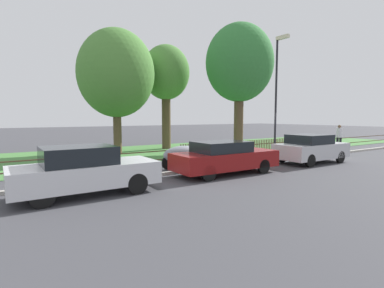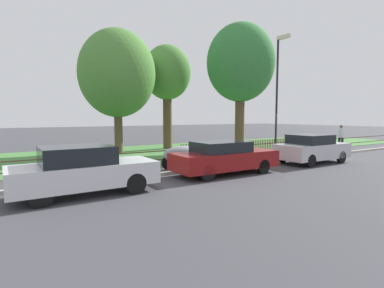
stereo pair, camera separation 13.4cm
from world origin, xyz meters
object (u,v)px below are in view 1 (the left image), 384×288
object	(u,v)px
parked_car_navy_estate	(311,148)
pedestrian_near_fence	(339,135)
tree_behind_motorcycle	(166,74)
tree_nearest_kerb	(116,74)
parked_car_black_saloon	(225,157)
covered_motorcycle	(183,154)
street_lamp	(278,85)
parked_car_silver_hatchback	(84,170)
tree_mid_park	(239,64)

from	to	relation	value
parked_car_navy_estate	pedestrian_near_fence	world-z (taller)	pedestrian_near_fence
tree_behind_motorcycle	tree_nearest_kerb	bearing A→B (deg)	-166.62
parked_car_black_saloon	tree_nearest_kerb	distance (m)	9.91
parked_car_navy_estate	pedestrian_near_fence	size ratio (longest dim) A/B	2.22
parked_car_black_saloon	covered_motorcycle	distance (m)	2.19
pedestrian_near_fence	covered_motorcycle	bearing A→B (deg)	101.78
parked_car_navy_estate	street_lamp	size ratio (longest dim) A/B	0.59
tree_nearest_kerb	parked_car_black_saloon	bearing A→B (deg)	-81.39
parked_car_silver_hatchback	pedestrian_near_fence	xyz separation A→B (m)	(18.22, 2.88, 0.24)
parked_car_black_saloon	pedestrian_near_fence	xyz separation A→B (m)	(12.68, 2.68, 0.30)
tree_nearest_kerb	parked_car_navy_estate	bearing A→B (deg)	-52.59
parked_car_silver_hatchback	street_lamp	size ratio (longest dim) A/B	0.64
parked_car_silver_hatchback	tree_behind_motorcycle	bearing A→B (deg)	50.96
parked_car_navy_estate	covered_motorcycle	distance (m)	6.55
covered_motorcycle	parked_car_navy_estate	bearing A→B (deg)	-15.42
tree_nearest_kerb	tree_mid_park	xyz separation A→B (m)	(7.16, -3.20, 0.82)
covered_motorcycle	street_lamp	world-z (taller)	street_lamp
parked_car_silver_hatchback	tree_behind_motorcycle	world-z (taller)	tree_behind_motorcycle
parked_car_black_saloon	tree_behind_motorcycle	size ratio (longest dim) A/B	0.61
covered_motorcycle	tree_mid_park	bearing A→B (deg)	32.70
tree_behind_motorcycle	tree_mid_park	bearing A→B (deg)	-52.36
tree_nearest_kerb	street_lamp	distance (m)	9.59
tree_mid_park	pedestrian_near_fence	distance (m)	8.87
parked_car_navy_estate	tree_mid_park	distance (m)	7.64
tree_nearest_kerb	parked_car_silver_hatchback	bearing A→B (deg)	-114.92
parked_car_black_saloon	street_lamp	xyz separation A→B (m)	(5.10, 1.79, 3.35)
pedestrian_near_fence	parked_car_black_saloon	bearing A→B (deg)	111.16
parked_car_black_saloon	parked_car_navy_estate	world-z (taller)	parked_car_navy_estate
tree_nearest_kerb	pedestrian_near_fence	distance (m)	15.82
covered_motorcycle	tree_nearest_kerb	bearing A→B (deg)	99.57
parked_car_black_saloon	tree_mid_park	world-z (taller)	tree_mid_park
parked_car_navy_estate	covered_motorcycle	xyz separation A→B (m)	(-6.18, 2.18, -0.10)
tree_nearest_kerb	pedestrian_near_fence	bearing A→B (deg)	-23.76
parked_car_silver_hatchback	covered_motorcycle	xyz separation A→B (m)	(4.86, 2.28, -0.10)
parked_car_silver_hatchback	parked_car_black_saloon	distance (m)	5.55
tree_behind_motorcycle	parked_car_navy_estate	bearing A→B (deg)	-73.79
tree_mid_park	tree_behind_motorcycle	bearing A→B (deg)	127.64
tree_behind_motorcycle	street_lamp	xyz separation A→B (m)	(2.47, -8.00, -1.28)
pedestrian_near_fence	street_lamp	size ratio (longest dim) A/B	0.27
tree_nearest_kerb	pedestrian_near_fence	xyz separation A→B (m)	(14.02, -6.17, -3.96)
street_lamp	tree_behind_motorcycle	bearing A→B (deg)	107.18
parked_car_black_saloon	covered_motorcycle	xyz separation A→B (m)	(-0.68, 2.08, -0.05)
parked_car_black_saloon	tree_behind_motorcycle	xyz separation A→B (m)	(2.62, 9.79, 4.64)
pedestrian_near_fence	tree_mid_park	bearing A→B (deg)	75.85
pedestrian_near_fence	street_lamp	distance (m)	8.22
parked_car_black_saloon	tree_behind_motorcycle	world-z (taller)	tree_behind_motorcycle
covered_motorcycle	street_lamp	bearing A→B (deg)	1.14
parked_car_silver_hatchback	parked_car_navy_estate	world-z (taller)	parked_car_silver_hatchback
parked_car_silver_hatchback	parked_car_navy_estate	xyz separation A→B (m)	(11.04, 0.10, -0.01)
parked_car_silver_hatchback	tree_nearest_kerb	distance (m)	10.82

